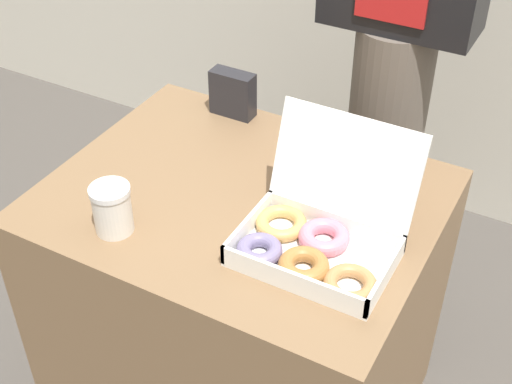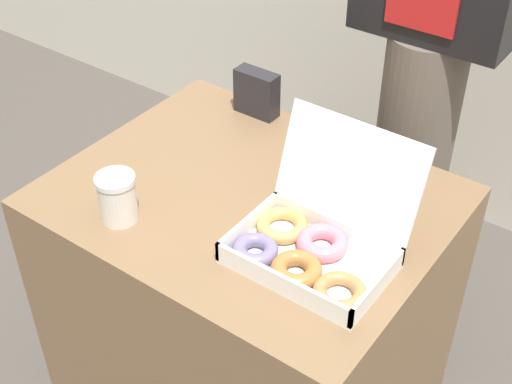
# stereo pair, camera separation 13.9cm
# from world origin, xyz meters

# --- Properties ---
(table) EXTENTS (0.85, 0.67, 0.74)m
(table) POSITION_xyz_m (0.00, 0.00, 0.37)
(table) COLOR brown
(table) RESTS_ON ground_plane
(donut_box) EXTENTS (0.31, 0.28, 0.24)m
(donut_box) POSITION_xyz_m (0.22, -0.09, 0.78)
(donut_box) COLOR white
(donut_box) RESTS_ON table
(coffee_cup) EXTENTS (0.08, 0.08, 0.11)m
(coffee_cup) POSITION_xyz_m (-0.17, -0.22, 0.79)
(coffee_cup) COLOR silver
(coffee_cup) RESTS_ON table
(napkin_holder) EXTENTS (0.11, 0.05, 0.12)m
(napkin_holder) POSITION_xyz_m (-0.19, 0.29, 0.80)
(napkin_holder) COLOR #232328
(napkin_holder) RESTS_ON table
(person_customer) EXTENTS (0.39, 0.22, 1.71)m
(person_customer) POSITION_xyz_m (0.12, 0.60, 0.92)
(person_customer) COLOR #665B51
(person_customer) RESTS_ON ground_plane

